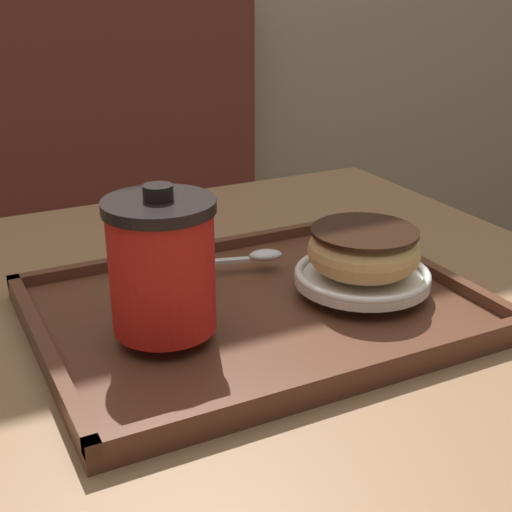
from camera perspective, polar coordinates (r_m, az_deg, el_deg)
booth_bench at (r=1.57m, az=-19.44°, el=-6.15°), size 1.27×0.44×1.00m
cafe_table at (r=0.76m, az=-1.71°, el=-18.27°), size 0.86×0.87×0.71m
serving_tray at (r=0.68m, az=-0.00°, el=-4.40°), size 0.41×0.31×0.02m
coffee_cup_front at (r=0.60m, az=-7.67°, el=-0.54°), size 0.09×0.09×0.13m
plate_with_chocolate_donut at (r=0.71m, az=8.52°, el=-1.60°), size 0.13×0.13×0.01m
donut_chocolate_glazed at (r=0.69m, az=8.64°, el=0.51°), size 0.11×0.11×0.04m
spoon at (r=0.75m, az=-0.82°, el=-0.11°), size 0.14×0.06×0.01m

